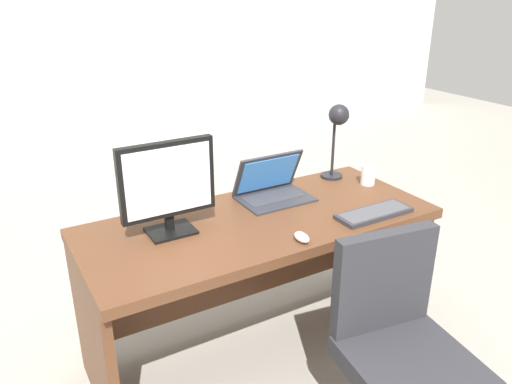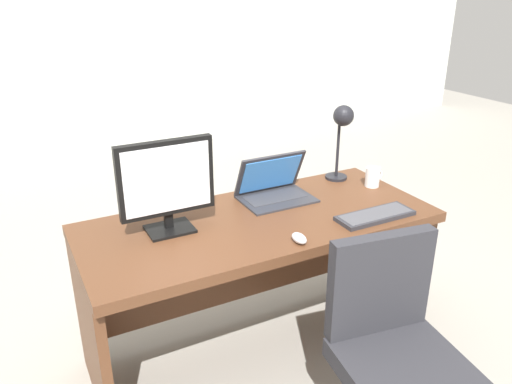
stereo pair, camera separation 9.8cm
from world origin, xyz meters
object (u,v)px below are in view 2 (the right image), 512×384
at_px(monitor, 167,182).
at_px(office_chair, 395,371).
at_px(laptop, 273,184).
at_px(desk, 255,252).
at_px(mouse, 299,238).
at_px(keyboard, 375,216).
at_px(desk_lamp, 342,126).
at_px(coffee_mug, 373,177).

relative_size(monitor, office_chair, 0.48).
bearing_deg(laptop, monitor, -168.80).
bearing_deg(desk, mouse, -82.90).
height_order(keyboard, office_chair, office_chair).
height_order(mouse, desk_lamp, desk_lamp).
distance_m(desk, office_chair, 0.83).
bearing_deg(coffee_mug, office_chair, -122.25).
xyz_separation_m(monitor, laptop, (0.58, 0.12, -0.16)).
xyz_separation_m(desk_lamp, office_chair, (-0.41, -0.97, -0.69)).
xyz_separation_m(monitor, desk_lamp, (1.02, 0.16, 0.08)).
bearing_deg(laptop, desk_lamp, 5.60).
distance_m(keyboard, desk_lamp, 0.57).
relative_size(monitor, desk_lamp, 1.00).
bearing_deg(desk, monitor, 175.01).
xyz_separation_m(mouse, coffee_mug, (0.68, 0.36, 0.03)).
distance_m(keyboard, coffee_mug, 0.40).
height_order(desk, coffee_mug, coffee_mug).
height_order(desk, office_chair, office_chair).
height_order(laptop, coffee_mug, laptop).
bearing_deg(monitor, mouse, -38.70).
bearing_deg(desk, laptop, 40.38).
bearing_deg(office_chair, keyboard, 61.41).
height_order(desk, laptop, laptop).
distance_m(laptop, office_chair, 1.04).
bearing_deg(keyboard, desk_lamp, 73.74).
relative_size(mouse, desk_lamp, 0.21).
bearing_deg(keyboard, mouse, -174.61).
bearing_deg(mouse, coffee_mug, 27.66).
distance_m(monitor, mouse, 0.61).
bearing_deg(coffee_mug, mouse, -152.34).
bearing_deg(coffee_mug, desk, -177.12).
xyz_separation_m(laptop, keyboard, (0.30, -0.43, -0.06)).
bearing_deg(laptop, keyboard, -54.89).
distance_m(mouse, desk_lamp, 0.82).
relative_size(laptop, keyboard, 0.94).
bearing_deg(office_chair, monitor, 126.88).
relative_size(laptop, desk_lamp, 0.85).
bearing_deg(desk, coffee_mug, 2.88).
relative_size(monitor, coffee_mug, 3.99).
xyz_separation_m(monitor, mouse, (0.44, -0.36, -0.21)).
bearing_deg(mouse, laptop, 73.80).
bearing_deg(coffee_mug, keyboard, -127.49).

